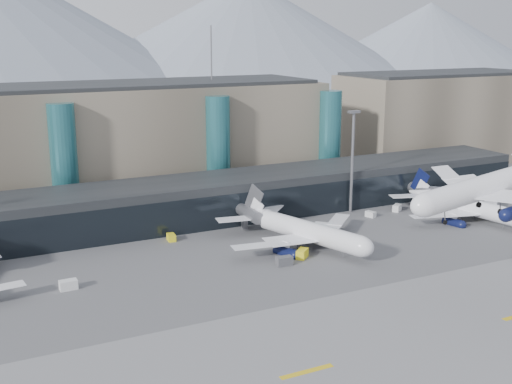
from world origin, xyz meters
TOP-DOWN VIEW (x-y plane):
  - ground at (0.00, 0.00)m, footprint 900.00×900.00m
  - runway_strip at (0.00, -15.00)m, footprint 400.00×40.00m
  - runway_markings at (-0.00, -15.00)m, footprint 128.00×1.00m
  - concourse at (-0.02, 57.73)m, footprint 170.00×27.00m
  - terminal_main at (-25.00, 90.00)m, footprint 130.00×30.00m
  - terminal_east at (95.00, 90.00)m, footprint 70.00×30.00m
  - teal_towers at (-14.99, 74.01)m, footprint 116.40×19.40m
  - mountain_ridge at (15.97, 380.00)m, footprint 910.00×400.00m
  - lightmast_mid at (30.00, 48.00)m, footprint 3.00×1.20m
  - hero_jet at (17.72, -10.06)m, footprint 32.20×33.34m
  - jet_parked_mid at (5.45, 32.46)m, footprint 35.98×37.95m
  - jet_parked_right at (51.25, 32.42)m, footprint 34.99×35.51m
  - veh_a at (-43.29, 27.99)m, footprint 3.11×1.82m
  - veh_b at (-18.13, 46.00)m, footprint 1.84×2.73m
  - veh_c at (-3.33, 21.82)m, footprint 3.27×1.89m
  - veh_d at (41.07, 43.45)m, footprint 3.32×2.97m
  - veh_e at (58.42, 27.93)m, footprint 3.31×1.90m
  - veh_g at (31.80, 41.94)m, footprint 2.12×2.77m
  - veh_h at (1.92, 23.90)m, footprint 3.55×3.45m

SIDE VIEW (x-z plane):
  - ground at x=0.00m, z-range 0.00..0.00m
  - runway_strip at x=0.00m, z-range 0.00..0.04m
  - runway_markings at x=0.00m, z-range 0.04..0.06m
  - veh_g at x=31.80m, z-range 0.00..1.43m
  - veh_b at x=-18.13m, z-range 0.00..1.49m
  - veh_d at x=41.07m, z-range 0.00..1.68m
  - veh_a at x=-43.29m, z-range 0.00..1.72m
  - veh_c at x=-3.33m, z-range 0.00..1.76m
  - veh_h at x=1.92m, z-range 0.00..1.79m
  - veh_e at x=58.42m, z-range 0.00..1.87m
  - jet_parked_right at x=51.25m, z-range -1.39..10.06m
  - jet_parked_mid at x=5.45m, z-range -1.48..10.70m
  - concourse at x=-0.02m, z-range -0.03..9.97m
  - teal_towers at x=-14.99m, z-range -8.99..37.01m
  - lightmast_mid at x=30.00m, z-range 1.62..27.22m
  - terminal_main at x=-25.00m, z-range -0.06..30.94m
  - terminal_east at x=95.00m, z-range -0.06..30.94m
  - hero_jet at x=17.72m, z-range 16.59..27.33m
  - mountain_ridge at x=15.97m, z-range -9.26..100.74m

